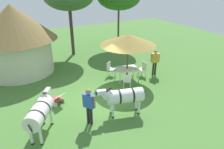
# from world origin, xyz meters

# --- Properties ---
(ground_plane) EXTENTS (36.00, 36.00, 0.00)m
(ground_plane) POSITION_xyz_m (0.00, 0.00, 0.00)
(ground_plane) COLOR #497934
(thatched_hut) EXTENTS (5.15, 5.15, 4.42)m
(thatched_hut) POSITION_xyz_m (-3.33, 5.61, 2.44)
(thatched_hut) COLOR beige
(thatched_hut) RESTS_ON ground_plane
(shade_umbrella) EXTENTS (3.29, 3.29, 2.89)m
(shade_umbrella) POSITION_xyz_m (2.32, 1.25, 2.56)
(shade_umbrella) COLOR brown
(shade_umbrella) RESTS_ON ground_plane
(patio_dining_table) EXTENTS (1.50, 1.19, 0.74)m
(patio_dining_table) POSITION_xyz_m (2.32, 1.25, 0.66)
(patio_dining_table) COLOR silver
(patio_dining_table) RESTS_ON ground_plane
(patio_chair_near_hut) EXTENTS (0.60, 0.59, 0.90)m
(patio_chair_near_hut) POSITION_xyz_m (1.66, 2.27, 0.52)
(patio_chair_near_hut) COLOR white
(patio_chair_near_hut) RESTS_ON ground_plane
(patio_chair_east_end) EXTENTS (0.60, 0.59, 0.90)m
(patio_chair_east_end) POSITION_xyz_m (1.68, 0.23, 0.52)
(patio_chair_east_end) COLOR white
(patio_chair_east_end) RESTS_ON ground_plane
(patio_chair_near_lawn) EXTENTS (0.42, 0.44, 0.90)m
(patio_chair_near_lawn) POSITION_xyz_m (3.53, 1.24, 0.52)
(patio_chair_near_lawn) COLOR white
(patio_chair_near_lawn) RESTS_ON ground_plane
(guest_beside_umbrella) EXTENTS (0.57, 0.37, 1.71)m
(guest_beside_umbrella) POSITION_xyz_m (4.30, 1.02, 1.03)
(guest_beside_umbrella) COLOR black
(guest_beside_umbrella) RESTS_ON ground_plane
(standing_watcher) EXTENTS (0.45, 0.51, 1.73)m
(standing_watcher) POSITION_xyz_m (-1.43, -1.67, 1.04)
(standing_watcher) COLOR black
(standing_watcher) RESTS_ON ground_plane
(striped_lounge_chair) EXTENTS (0.86, 0.95, 0.65)m
(striped_lounge_chair) POSITION_xyz_m (-2.28, 0.59, 0.26)
(striped_lounge_chair) COLOR #CA4547
(striped_lounge_chair) RESTS_ON ground_plane
(zebra_nearest_camera) EXTENTS (1.45, 2.01, 1.55)m
(zebra_nearest_camera) POSITION_xyz_m (-3.35, -1.27, 1.01)
(zebra_nearest_camera) COLOR silver
(zebra_nearest_camera) RESTS_ON ground_plane
(zebra_by_umbrella) EXTENTS (2.26, 1.04, 1.48)m
(zebra_by_umbrella) POSITION_xyz_m (0.25, -1.75, 0.94)
(zebra_by_umbrella) COLOR silver
(zebra_by_umbrella) RESTS_ON ground_plane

